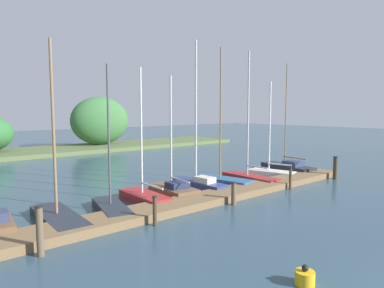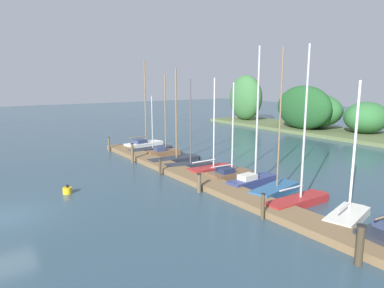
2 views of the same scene
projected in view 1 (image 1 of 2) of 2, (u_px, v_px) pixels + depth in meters
dock_pier at (180, 205)px, 16.00m from camera, size 26.21×1.80×0.35m
sailboat_3 at (57, 214)px, 14.04m from camera, size 1.46×4.44×7.37m
sailboat_4 at (111, 206)px, 15.38m from camera, size 1.82×3.73×6.55m
sailboat_5 at (143, 196)px, 17.14m from camera, size 1.20×3.50×6.63m
sailboat_6 at (173, 189)px, 18.36m from camera, size 1.58×3.24×6.34m
sailboat_7 at (198, 181)px, 19.77m from camera, size 1.22×3.92×8.45m
sailboat_8 at (221, 179)px, 20.96m from camera, size 1.89×3.91×8.26m
sailboat_9 at (249, 176)px, 21.89m from camera, size 1.10×4.26×8.22m
sailboat_10 at (270, 171)px, 23.77m from camera, size 1.94×3.39×6.47m
sailboat_11 at (286, 167)px, 25.36m from camera, size 1.85×4.50×7.89m
mooring_piling_1 at (40, 231)px, 10.69m from camera, size 0.25×0.25×1.60m
mooring_piling_2 at (155, 211)px, 13.56m from camera, size 0.19×0.19×1.19m
mooring_piling_3 at (234, 193)px, 16.52m from camera, size 0.27×0.27×1.13m
mooring_piling_4 at (290, 178)px, 19.78m from camera, size 0.19×0.19×1.28m
mooring_piling_5 at (335, 168)px, 22.72m from camera, size 0.32×0.32×1.51m
channel_buoy_0 at (305, 277)px, 9.01m from camera, size 0.52×0.52×0.54m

